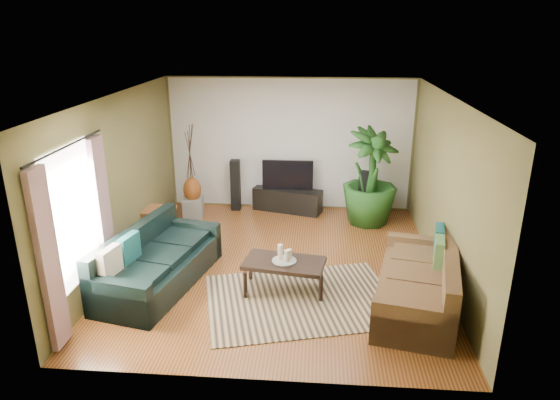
# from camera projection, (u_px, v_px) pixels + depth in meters

# --- Properties ---
(floor) EXTENTS (5.50, 5.50, 0.00)m
(floor) POSITION_uv_depth(u_px,v_px,m) (279.00, 265.00, 8.06)
(floor) COLOR brown
(floor) RESTS_ON ground
(ceiling) EXTENTS (5.50, 5.50, 0.00)m
(ceiling) POSITION_uv_depth(u_px,v_px,m) (279.00, 97.00, 7.15)
(ceiling) COLOR white
(ceiling) RESTS_ON ground
(wall_back) EXTENTS (5.00, 0.00, 5.00)m
(wall_back) POSITION_uv_depth(u_px,v_px,m) (290.00, 145.00, 10.19)
(wall_back) COLOR olive
(wall_back) RESTS_ON ground
(wall_front) EXTENTS (5.00, 0.00, 5.00)m
(wall_front) POSITION_uv_depth(u_px,v_px,m) (256.00, 270.00, 5.03)
(wall_front) COLOR olive
(wall_front) RESTS_ON ground
(wall_left) EXTENTS (0.00, 5.50, 5.50)m
(wall_left) POSITION_uv_depth(u_px,v_px,m) (120.00, 182.00, 7.80)
(wall_left) COLOR olive
(wall_left) RESTS_ON ground
(wall_right) EXTENTS (0.00, 5.50, 5.50)m
(wall_right) POSITION_uv_depth(u_px,v_px,m) (446.00, 190.00, 7.42)
(wall_right) COLOR olive
(wall_right) RESTS_ON ground
(backwall_panel) EXTENTS (4.90, 0.00, 4.90)m
(backwall_panel) POSITION_uv_depth(u_px,v_px,m) (290.00, 145.00, 10.18)
(backwall_panel) COLOR white
(backwall_panel) RESTS_ON ground
(window_pane) EXTENTS (0.00, 1.80, 1.80)m
(window_pane) POSITION_uv_depth(u_px,v_px,m) (72.00, 216.00, 6.28)
(window_pane) COLOR white
(window_pane) RESTS_ON ground
(curtain_near) EXTENTS (0.08, 0.35, 2.20)m
(curtain_near) POSITION_uv_depth(u_px,v_px,m) (49.00, 261.00, 5.65)
(curtain_near) COLOR gray
(curtain_near) RESTS_ON ground
(curtain_far) EXTENTS (0.08, 0.35, 2.20)m
(curtain_far) POSITION_uv_depth(u_px,v_px,m) (103.00, 214.00, 7.06)
(curtain_far) COLOR gray
(curtain_far) RESTS_ON ground
(curtain_rod) EXTENTS (0.03, 1.90, 0.03)m
(curtain_rod) POSITION_uv_depth(u_px,v_px,m) (66.00, 147.00, 5.97)
(curtain_rod) COLOR black
(curtain_rod) RESTS_ON ground
(sofa_left) EXTENTS (1.46, 2.45, 0.85)m
(sofa_left) POSITION_uv_depth(u_px,v_px,m) (159.00, 258.00, 7.35)
(sofa_left) COLOR black
(sofa_left) RESTS_ON floor
(sofa_right) EXTENTS (1.43, 2.36, 0.85)m
(sofa_right) POSITION_uv_depth(u_px,v_px,m) (417.00, 278.00, 6.79)
(sofa_right) COLOR brown
(sofa_right) RESTS_ON floor
(area_rug) EXTENTS (3.00, 2.45, 0.01)m
(area_rug) POSITION_uv_depth(u_px,v_px,m) (301.00, 299.00, 7.05)
(area_rug) COLOR tan
(area_rug) RESTS_ON floor
(coffee_table) EXTENTS (1.23, 0.80, 0.47)m
(coffee_table) POSITION_uv_depth(u_px,v_px,m) (284.00, 276.00, 7.24)
(coffee_table) COLOR black
(coffee_table) RESTS_ON floor
(candle_tray) EXTENTS (0.35, 0.35, 0.02)m
(candle_tray) POSITION_uv_depth(u_px,v_px,m) (284.00, 261.00, 7.16)
(candle_tray) COLOR gray
(candle_tray) RESTS_ON coffee_table
(candle_tall) EXTENTS (0.07, 0.07, 0.23)m
(candle_tall) POSITION_uv_depth(u_px,v_px,m) (280.00, 252.00, 7.15)
(candle_tall) COLOR #F3E3CD
(candle_tall) RESTS_ON candle_tray
(candle_mid) EXTENTS (0.07, 0.07, 0.18)m
(candle_mid) POSITION_uv_depth(u_px,v_px,m) (287.00, 256.00, 7.08)
(candle_mid) COLOR beige
(candle_mid) RESTS_ON candle_tray
(candle_short) EXTENTS (0.07, 0.07, 0.15)m
(candle_short) POSITION_uv_depth(u_px,v_px,m) (289.00, 254.00, 7.18)
(candle_short) COLOR beige
(candle_short) RESTS_ON candle_tray
(tv_stand) EXTENTS (1.47, 0.80, 0.47)m
(tv_stand) POSITION_uv_depth(u_px,v_px,m) (288.00, 200.00, 10.33)
(tv_stand) COLOR black
(tv_stand) RESTS_ON floor
(television) EXTENTS (1.03, 0.06, 0.61)m
(television) POSITION_uv_depth(u_px,v_px,m) (288.00, 175.00, 10.15)
(television) COLOR black
(television) RESTS_ON tv_stand
(speaker_left) EXTENTS (0.20, 0.22, 1.06)m
(speaker_left) POSITION_uv_depth(u_px,v_px,m) (236.00, 185.00, 10.31)
(speaker_left) COLOR black
(speaker_left) RESTS_ON floor
(speaker_right) EXTENTS (0.23, 0.25, 1.00)m
(speaker_right) POSITION_uv_depth(u_px,v_px,m) (363.00, 196.00, 9.76)
(speaker_right) COLOR black
(speaker_right) RESTS_ON floor
(potted_plant) EXTENTS (1.46, 1.46, 1.85)m
(potted_plant) POSITION_uv_depth(u_px,v_px,m) (370.00, 177.00, 9.48)
(potted_plant) COLOR #1D4C19
(potted_plant) RESTS_ON floor
(plant_pot) EXTENTS (0.34, 0.34, 0.27)m
(plant_pot) POSITION_uv_depth(u_px,v_px,m) (368.00, 216.00, 9.75)
(plant_pot) COLOR black
(plant_pot) RESTS_ON floor
(pedestal) EXTENTS (0.43, 0.43, 0.39)m
(pedestal) POSITION_uv_depth(u_px,v_px,m) (193.00, 207.00, 10.05)
(pedestal) COLOR gray
(pedestal) RESTS_ON floor
(vase) EXTENTS (0.35, 0.35, 0.50)m
(vase) POSITION_uv_depth(u_px,v_px,m) (192.00, 190.00, 9.93)
(vase) COLOR brown
(vase) RESTS_ON pedestal
(side_table) EXTENTS (0.55, 0.55, 0.55)m
(side_table) POSITION_uv_depth(u_px,v_px,m) (160.00, 223.00, 9.02)
(side_table) COLOR #975931
(side_table) RESTS_ON floor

